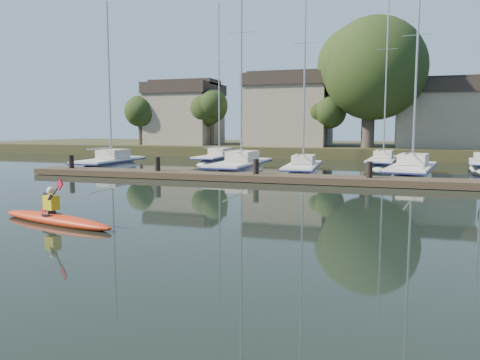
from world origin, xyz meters
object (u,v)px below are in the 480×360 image
(sailboat_0, at_px, (110,171))
(sailboat_5, at_px, (218,164))
(dock, at_px, (310,179))
(sailboat_1, at_px, (240,175))
(sailboat_3, at_px, (411,180))
(kayak, at_px, (55,217))
(sailboat_6, at_px, (383,168))
(sailboat_2, at_px, (303,176))

(sailboat_0, xyz_separation_m, sailboat_5, (5.36, 7.94, 0.03))
(dock, relative_size, sailboat_1, 2.19)
(dock, distance_m, sailboat_3, 7.17)
(dock, distance_m, sailboat_5, 15.81)
(sailboat_1, bearing_deg, kayak, -90.41)
(sailboat_5, bearing_deg, dock, -50.63)
(sailboat_3, bearing_deg, sailboat_1, -169.98)
(sailboat_0, relative_size, sailboat_1, 0.84)
(sailboat_3, bearing_deg, sailboat_6, 111.47)
(sailboat_6, bearing_deg, sailboat_2, -117.65)
(sailboat_5, xyz_separation_m, sailboat_6, (13.31, 0.37, 0.00))
(kayak, xyz_separation_m, sailboat_0, (-9.29, 17.31, -0.40))
(kayak, relative_size, sailboat_5, 0.34)
(kayak, distance_m, sailboat_1, 17.53)
(sailboat_0, bearing_deg, sailboat_3, -1.12)
(sailboat_0, relative_size, sailboat_5, 0.91)
(sailboat_1, relative_size, sailboat_2, 1.11)
(dock, relative_size, sailboat_6, 2.27)
(kayak, height_order, sailboat_0, sailboat_0)
(sailboat_1, bearing_deg, sailboat_0, -177.71)
(sailboat_1, height_order, sailboat_2, sailboat_1)
(kayak, xyz_separation_m, sailboat_2, (4.55, 17.87, -0.37))
(sailboat_2, relative_size, sailboat_6, 0.94)
(kayak, relative_size, sailboat_0, 0.38)
(kayak, bearing_deg, sailboat_3, 72.36)
(sailboat_0, bearing_deg, sailboat_2, 0.18)
(sailboat_1, bearing_deg, sailboat_3, 1.88)
(kayak, xyz_separation_m, dock, (5.84, 12.83, 0.01))
(sailboat_2, height_order, sailboat_6, sailboat_6)
(kayak, height_order, sailboat_3, sailboat_3)
(sailboat_6, bearing_deg, dock, -101.13)
(sailboat_6, bearing_deg, sailboat_1, -133.51)
(dock, bearing_deg, sailboat_5, 128.20)
(dock, relative_size, sailboat_5, 2.37)
(dock, xyz_separation_m, sailboat_2, (-1.30, 5.05, -0.38))
(kayak, bearing_deg, sailboat_0, 132.74)
(kayak, distance_m, dock, 14.09)
(sailboat_5, bearing_deg, kayak, -79.99)
(dock, height_order, sailboat_1, sailboat_1)
(dock, bearing_deg, sailboat_1, 139.00)
(sailboat_0, bearing_deg, sailboat_6, 21.83)
(sailboat_0, relative_size, sailboat_2, 0.93)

